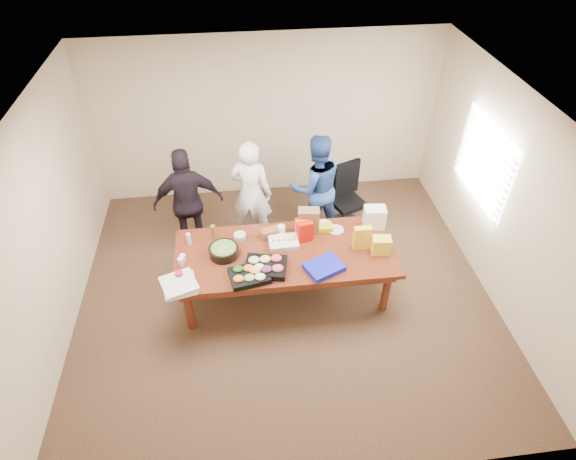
{
  "coord_description": "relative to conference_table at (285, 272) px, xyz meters",
  "views": [
    {
      "loc": [
        -0.49,
        -4.36,
        4.81
      ],
      "look_at": [
        0.05,
        0.1,
        1.02
      ],
      "focal_mm": 29.29,
      "sensor_mm": 36.0,
      "label": 1
    }
  ],
  "objects": [
    {
      "name": "chip_bag_yellow",
      "position": [
        0.98,
        -0.04,
        0.54
      ],
      "size": [
        0.22,
        0.09,
        0.33
      ],
      "primitive_type": "cube",
      "rotation": [
        0.0,
        0.0,
        0.01
      ],
      "color": "yellow",
      "rests_on": "conference_table"
    },
    {
      "name": "mustard_bottle",
      "position": [
        0.37,
        0.38,
        0.45
      ],
      "size": [
        0.06,
        0.06,
        0.16
      ],
      "primitive_type": "cylinder",
      "rotation": [
        0.0,
        0.0,
        -0.01
      ],
      "color": "yellow",
      "rests_on": "conference_table"
    },
    {
      "name": "pizza_box_lower",
      "position": [
        -1.3,
        -0.45,
        0.4
      ],
      "size": [
        0.46,
        0.46,
        0.04
      ],
      "primitive_type": "cube",
      "rotation": [
        0.0,
        0.0,
        0.22
      ],
      "color": "white",
      "rests_on": "conference_table"
    },
    {
      "name": "chip_bag_blue",
      "position": [
        0.44,
        -0.37,
        0.41
      ],
      "size": [
        0.53,
        0.48,
        0.07
      ],
      "primitive_type": "cube",
      "rotation": [
        0.0,
        0.0,
        0.42
      ],
      "color": "#1217B6",
      "rests_on": "conference_table"
    },
    {
      "name": "sheet_cake",
      "position": [
        -0.0,
        0.15,
        0.41
      ],
      "size": [
        0.38,
        0.29,
        0.07
      ],
      "primitive_type": "cube",
      "rotation": [
        0.0,
        0.0,
        0.02
      ],
      "color": "silver",
      "rests_on": "conference_table"
    },
    {
      "name": "person_left",
      "position": [
        -1.25,
        1.1,
        0.46
      ],
      "size": [
        1.02,
        0.51,
        1.68
      ],
      "primitive_type": "imported",
      "rotation": [
        0.0,
        0.0,
        3.24
      ],
      "color": "black",
      "rests_on": "floor"
    },
    {
      "name": "person_center",
      "position": [
        -0.35,
        1.21,
        0.46
      ],
      "size": [
        0.71,
        0.59,
        1.68
      ],
      "primitive_type": "imported",
      "rotation": [
        0.0,
        0.0,
        2.79
      ],
      "color": "white",
      "rests_on": "floor"
    },
    {
      "name": "clear_cup_a",
      "position": [
        -1.3,
        -0.08,
        0.43
      ],
      "size": [
        0.08,
        0.08,
        0.11
      ],
      "primitive_type": "cylinder",
      "rotation": [
        0.0,
        0.0,
        -0.09
      ],
      "color": "silver",
      "rests_on": "conference_table"
    },
    {
      "name": "dip_bowl_b",
      "position": [
        -0.56,
        0.34,
        0.41
      ],
      "size": [
        0.18,
        0.18,
        0.06
      ],
      "primitive_type": "cylinder",
      "rotation": [
        0.0,
        0.0,
        -0.16
      ],
      "color": "silver",
      "rests_on": "conference_table"
    },
    {
      "name": "fruit_tray",
      "position": [
        -0.27,
        -0.28,
        0.41
      ],
      "size": [
        0.56,
        0.48,
        0.08
      ],
      "primitive_type": "cube",
      "rotation": [
        0.0,
        0.0,
        -0.2
      ],
      "color": "black",
      "rests_on": "conference_table"
    },
    {
      "name": "salad_bowl",
      "position": [
        -0.77,
        0.04,
        0.44
      ],
      "size": [
        0.39,
        0.39,
        0.12
      ],
      "primitive_type": "cylinder",
      "rotation": [
        0.0,
        0.0,
        -0.03
      ],
      "color": "black",
      "rests_on": "conference_table"
    },
    {
      "name": "wall_back",
      "position": [
        0.0,
        2.5,
        0.98
      ],
      "size": [
        5.5,
        0.04,
        2.7
      ],
      "primitive_type": "cube",
      "color": "beige",
      "rests_on": "floor"
    },
    {
      "name": "clear_cup_b",
      "position": [
        -1.28,
        -0.01,
        0.42
      ],
      "size": [
        0.08,
        0.08,
        0.1
      ],
      "primitive_type": "cylinder",
      "rotation": [
        0.0,
        0.0,
        0.14
      ],
      "color": "silver",
      "rests_on": "conference_table"
    },
    {
      "name": "red_cup",
      "position": [
        -1.3,
        -0.34,
        0.44
      ],
      "size": [
        0.1,
        0.1,
        0.13
      ],
      "primitive_type": "cylinder",
      "rotation": [
        0.0,
        0.0,
        -0.11
      ],
      "color": "#B01634",
      "rests_on": "conference_table"
    },
    {
      "name": "window_blinds",
      "position": [
        2.68,
        0.6,
        1.12
      ],
      "size": [
        0.04,
        1.36,
        1.0
      ],
      "primitive_type": "cube",
      "color": "beige",
      "rests_on": "wall_right"
    },
    {
      "name": "person_right",
      "position": [
        0.6,
        1.25,
        0.46
      ],
      "size": [
        0.89,
        0.74,
        1.67
      ],
      "primitive_type": "imported",
      "rotation": [
        0.0,
        0.0,
        3.28
      ],
      "color": "navy",
      "rests_on": "floor"
    },
    {
      "name": "plate_a",
      "position": [
        0.58,
        0.47,
        0.38
      ],
      "size": [
        0.26,
        0.26,
        0.01
      ],
      "primitive_type": "cylinder",
      "rotation": [
        0.0,
        0.0,
        -0.15
      ],
      "color": "silver",
      "rests_on": "conference_table"
    },
    {
      "name": "dip_bowl_a",
      "position": [
        0.4,
        0.38,
        0.4
      ],
      "size": [
        0.15,
        0.15,
        0.06
      ],
      "primitive_type": "cylinder",
      "rotation": [
        0.0,
        0.0,
        0.03
      ],
      "color": "beige",
      "rests_on": "conference_table"
    },
    {
      "name": "wall_left",
      "position": [
        -2.75,
        0.0,
        0.98
      ],
      "size": [
        0.04,
        5.0,
        2.7
      ],
      "primitive_type": "cube",
      "color": "beige",
      "rests_on": "floor"
    },
    {
      "name": "chip_bag_red",
      "position": [
        0.29,
        0.19,
        0.52
      ],
      "size": [
        0.21,
        0.11,
        0.29
      ],
      "primitive_type": "cube",
      "rotation": [
        0.0,
        0.0,
        0.17
      ],
      "color": "red",
      "rests_on": "conference_table"
    },
    {
      "name": "kraft_bag",
      "position": [
        0.35,
        0.36,
        0.56
      ],
      "size": [
        0.29,
        0.19,
        0.36
      ],
      "primitive_type": "cube",
      "rotation": [
        0.0,
        0.0,
        -0.13
      ],
      "color": "brown",
      "rests_on": "conference_table"
    },
    {
      "name": "banana_bunch",
      "position": [
        0.57,
        0.36,
        0.41
      ],
      "size": [
        0.24,
        0.15,
        0.08
      ],
      "primitive_type": "cube",
      "rotation": [
        0.0,
        0.0,
        -0.05
      ],
      "color": "gold",
      "rests_on": "conference_table"
    },
    {
      "name": "ranch_bottle",
      "position": [
        -1.21,
        0.3,
        0.46
      ],
      "size": [
        0.07,
        0.07,
        0.17
      ],
      "primitive_type": "cylinder",
      "rotation": [
        0.0,
        0.0,
        0.27
      ],
      "color": "silver",
      "rests_on": "conference_table"
    },
    {
      "name": "grocery_bag_white",
      "position": [
        1.25,
        0.37,
        0.53
      ],
      "size": [
        0.3,
        0.23,
        0.3
      ],
      "primitive_type": "cube",
      "rotation": [
        0.0,
        0.0,
        -0.1
      ],
      "color": "white",
      "rests_on": "conference_table"
    },
    {
      "name": "floor",
      "position": [
        0.0,
        0.0,
        -0.39
      ],
      "size": [
        5.5,
        5.0,
        0.02
      ],
      "primitive_type": "cube",
      "color": "#47301E",
      "rests_on": "ground"
    },
    {
      "name": "window_panel",
      "position": [
        2.72,
        0.6,
        1.12
      ],
      "size": [
        0.03,
        1.4,
        1.1
      ],
      "primitive_type": "cube",
      "color": "white",
      "rests_on": "wall_right"
    },
    {
      "name": "office_chair",
      "position": [
        1.12,
        1.29,
        0.14
      ],
      "size": [
        0.69,
        0.69,
        1.03
      ],
      "primitive_type": "cube",
      "rotation": [
        0.0,
        0.0,
        0.39
      ],
      "color": "black",
      "rests_on": "floor"
    },
    {
      "name": "dressing_bottle",
      "position": [
        -0.9,
        0.38,
        0.48
      ],
      "size": [
        0.07,
        0.07,
        0.2
      ],
      "primitive_type": "cylinder",
      "rotation": [
        0.0,
        0.0,
        0.09
      ],
      "color": "brown",
      "rests_on": "conference_table"
    },
    {
      "name": "chip_bag_orange",
      "position": [
        0.26,
        0.3,
        0.51
      ],
      "size": [
        0.18,
        0.09,
        0.27
      ],
      "primitive_type": "cube",
      "rotation": [
        0.0,
        0.0,
        0.09
      ],
      "color": "#EE571A",
      "rests_on": "conference_table"
    },
    {
      "name": "mayo_jar",
      "position": [
        -0.01,
        0.33,
        0.45
      ],
      "size": [
        0.12,
        0.12,
        0.15
      ],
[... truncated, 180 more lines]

